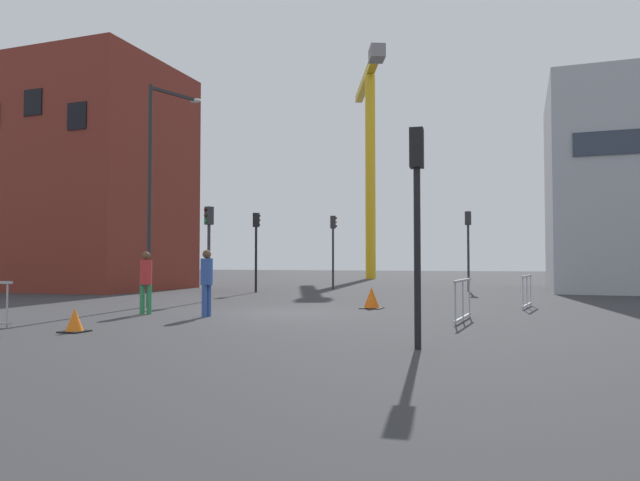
{
  "coord_description": "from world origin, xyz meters",
  "views": [
    {
      "loc": [
        6.73,
        -15.83,
        1.53
      ],
      "look_at": [
        0.0,
        3.41,
        2.28
      ],
      "focal_mm": 32.33,
      "sensor_mm": 36.0,
      "label": 1
    }
  ],
  "objects": [
    {
      "name": "pedestrian_waiting",
      "position": [
        -1.55,
        -1.72,
        1.09
      ],
      "size": [
        0.34,
        0.34,
        1.86
      ],
      "color": "#33519E",
      "rests_on": "ground"
    },
    {
      "name": "safety_barrier_right_run",
      "position": [
        6.9,
        4.38,
        0.56
      ],
      "size": [
        0.35,
        2.11,
        1.08
      ],
      "color": "#B2B5BA",
      "rests_on": "ground"
    },
    {
      "name": "traffic_cone_on_verge",
      "position": [
        2.1,
        2.52,
        0.33
      ],
      "size": [
        0.69,
        0.69,
        0.7
      ],
      "color": "black",
      "rests_on": "ground"
    },
    {
      "name": "brick_building",
      "position": [
        -15.76,
        9.94,
        6.12
      ],
      "size": [
        8.99,
        8.17,
        12.23
      ],
      "color": "maroon",
      "rests_on": "ground"
    },
    {
      "name": "construction_crane",
      "position": [
        -5.99,
        34.13,
        12.75
      ],
      "size": [
        6.23,
        13.68,
        19.23
      ],
      "color": "gold",
      "rests_on": "ground"
    },
    {
      "name": "traffic_light_median",
      "position": [
        -3.07,
        14.37,
        2.72
      ],
      "size": [
        0.39,
        0.29,
        4.06
      ],
      "color": "#2D2D30",
      "rests_on": "ground"
    },
    {
      "name": "pedestrian_walking",
      "position": [
        -3.62,
        -1.63,
        1.07
      ],
      "size": [
        0.34,
        0.34,
        1.82
      ],
      "color": "#2D844C",
      "rests_on": "ground"
    },
    {
      "name": "traffic_light_near",
      "position": [
        4.17,
        14.54,
        2.75
      ],
      "size": [
        0.31,
        0.39,
        4.11
      ],
      "color": "#2D2D30",
      "rests_on": "ground"
    },
    {
      "name": "streetlamp_tall",
      "position": [
        -5.16,
        1.02,
        4.54
      ],
      "size": [
        0.92,
        2.06,
        7.63
      ],
      "color": "#232326",
      "rests_on": "ground"
    },
    {
      "name": "traffic_light_far",
      "position": [
        -4.69,
        3.76,
        2.48
      ],
      "size": [
        0.34,
        0.39,
        3.66
      ],
      "color": "#2D2D30",
      "rests_on": "ground"
    },
    {
      "name": "ground",
      "position": [
        0.0,
        0.0,
        0.0
      ],
      "size": [
        160.0,
        160.0,
        0.0
      ],
      "primitive_type": "plane",
      "color": "#333335"
    },
    {
      "name": "traffic_light_island",
      "position": [
        5.01,
        -5.72,
        2.62
      ],
      "size": [
        0.26,
        0.38,
        3.89
      ],
      "color": "black",
      "rests_on": "ground"
    },
    {
      "name": "traffic_cone_by_barrier",
      "position": [
        -2.46,
        -5.73,
        0.24
      ],
      "size": [
        0.51,
        0.51,
        0.52
      ],
      "color": "black",
      "rests_on": "ground"
    },
    {
      "name": "traffic_light_verge",
      "position": [
        -5.76,
        10.21,
        2.66
      ],
      "size": [
        0.37,
        0.37,
        3.96
      ],
      "color": "black",
      "rests_on": "ground"
    },
    {
      "name": "safety_barrier_mid_span",
      "position": [
        5.31,
        -0.7,
        0.56
      ],
      "size": [
        0.22,
        2.45,
        1.08
      ],
      "color": "#9EA0A5",
      "rests_on": "ground"
    }
  ]
}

